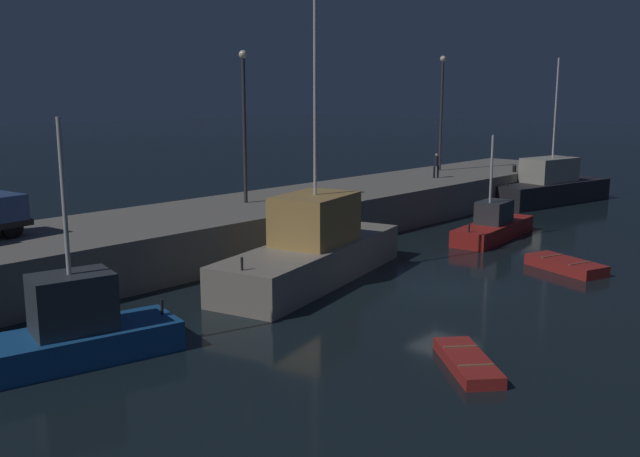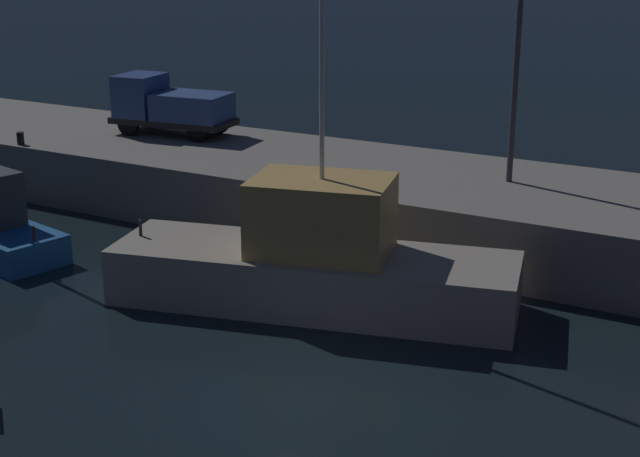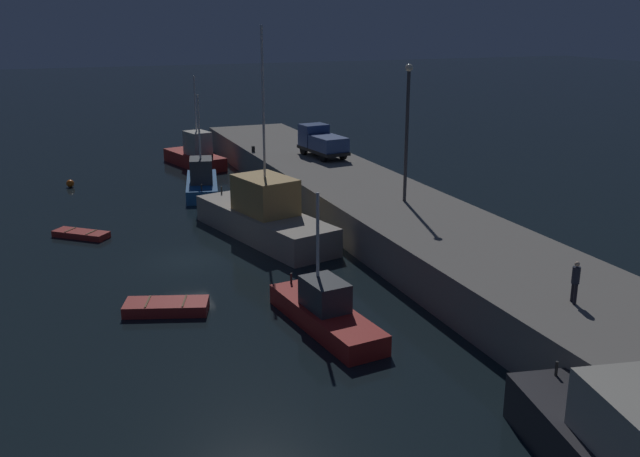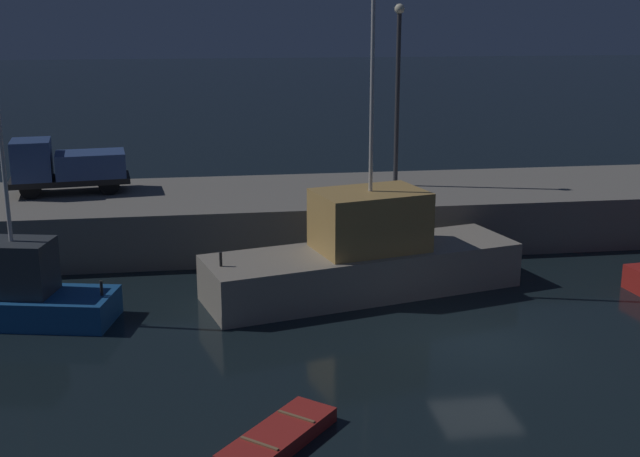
{
  "view_description": "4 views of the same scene",
  "coord_description": "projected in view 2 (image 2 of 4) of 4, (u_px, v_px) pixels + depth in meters",
  "views": [
    {
      "loc": [
        -24.36,
        -15.47,
        8.22
      ],
      "look_at": [
        -0.21,
        7.05,
        1.73
      ],
      "focal_mm": 39.36,
      "sensor_mm": 36.0,
      "label": 1
    },
    {
      "loc": [
        9.72,
        -16.34,
        10.28
      ],
      "look_at": [
        -2.86,
        6.06,
        2.06
      ],
      "focal_mm": 52.28,
      "sensor_mm": 36.0,
      "label": 2
    },
    {
      "loc": [
        36.68,
        -6.63,
        12.94
      ],
      "look_at": [
        1.27,
        7.38,
        1.4
      ],
      "focal_mm": 39.57,
      "sensor_mm": 36.0,
      "label": 3
    },
    {
      "loc": [
        -8.25,
        -22.38,
        9.99
      ],
      "look_at": [
        -4.04,
        6.46,
        2.15
      ],
      "focal_mm": 45.49,
      "sensor_mm": 36.0,
      "label": 4
    }
  ],
  "objects": [
    {
      "name": "pier_quay",
      "position": [
        490.0,
        215.0,
        31.39
      ],
      "size": [
        64.93,
        7.57,
        2.26
      ],
      "color": "gray",
      "rests_on": "ground"
    },
    {
      "name": "bollard_west",
      "position": [
        20.0,
        138.0,
        36.58
      ],
      "size": [
        0.28,
        0.28,
        0.5
      ],
      "primitive_type": "cylinder",
      "color": "black",
      "rests_on": "pier_quay"
    },
    {
      "name": "utility_truck",
      "position": [
        169.0,
        106.0,
        38.18
      ],
      "size": [
        5.28,
        2.65,
        2.4
      ],
      "color": "black",
      "rests_on": "pier_quay"
    },
    {
      "name": "lamp_post_west",
      "position": [
        518.0,
        40.0,
        29.84
      ],
      "size": [
        0.44,
        0.44,
        8.05
      ],
      "color": "#38383D",
      "rests_on": "pier_quay"
    },
    {
      "name": "ground_plane",
      "position": [
        299.0,
        403.0,
        21.23
      ],
      "size": [
        320.0,
        320.0,
        0.0
      ],
      "primitive_type": "plane",
      "color": "black"
    },
    {
      "name": "fishing_trawler_red",
      "position": [
        315.0,
        262.0,
        26.4
      ],
      "size": [
        12.0,
        5.96,
        12.43
      ],
      "color": "gray",
      "rests_on": "ground"
    }
  ]
}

